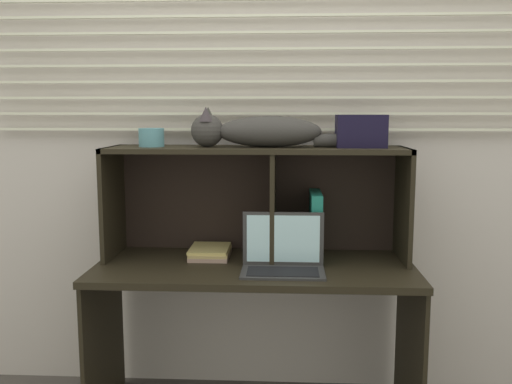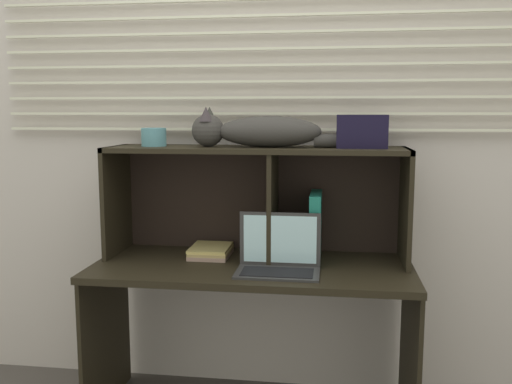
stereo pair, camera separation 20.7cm
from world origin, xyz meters
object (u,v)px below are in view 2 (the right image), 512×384
at_px(book_stack, 211,251).
at_px(cat, 258,131).
at_px(laptop, 279,258).
at_px(storage_box, 362,131).
at_px(small_basket, 154,137).
at_px(binder_upright, 315,226).

bearing_deg(book_stack, cat, 0.57).
relative_size(cat, laptop, 2.25).
bearing_deg(storage_box, small_basket, 180.00).
height_order(binder_upright, storage_box, storage_box).
bearing_deg(cat, storage_box, 0.00).
relative_size(cat, small_basket, 6.83).
distance_m(cat, small_basket, 0.48).
relative_size(laptop, small_basket, 3.04).
distance_m(laptop, book_stack, 0.40).
distance_m(cat, laptop, 0.57).
bearing_deg(small_basket, binder_upright, 0.00).
bearing_deg(binder_upright, storage_box, 0.00).
xyz_separation_m(cat, small_basket, (-0.48, 0.00, -0.03)).
bearing_deg(storage_box, book_stack, -179.81).
height_order(binder_upright, book_stack, binder_upright).
bearing_deg(storage_box, binder_upright, 180.00).
distance_m(binder_upright, small_basket, 0.84).
bearing_deg(laptop, book_stack, 147.57).
distance_m(binder_upright, book_stack, 0.50).
distance_m(cat, book_stack, 0.60).
height_order(laptop, binder_upright, binder_upright).
relative_size(binder_upright, small_basket, 2.68).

